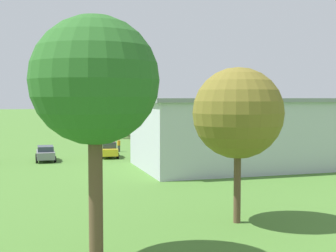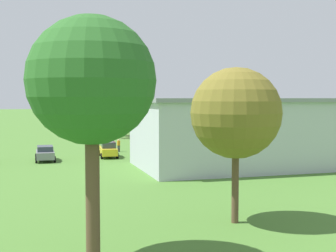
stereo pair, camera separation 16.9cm
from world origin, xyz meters
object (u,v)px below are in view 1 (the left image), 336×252
object	(u,v)px
biplane	(128,118)
car_grey	(46,153)
person_at_fence_line	(119,146)
tree_behind_hangar_right	(95,82)
car_yellow	(109,149)
tree_near_perimeter_road	(238,113)
hangar	(286,131)
windsock	(286,106)
person_crossing_taxiway	(146,144)

from	to	relation	value
biplane	car_grey	xyz separation A→B (m)	(15.02, 25.43, -2.33)
person_at_fence_line	tree_behind_hangar_right	distance (m)	37.80
car_grey	tree_behind_hangar_right	distance (m)	31.29
car_yellow	tree_near_perimeter_road	size ratio (longest dim) A/B	0.55
person_at_fence_line	hangar	bearing A→B (deg)	129.93
person_at_fence_line	tree_behind_hangar_right	xyz separation A→B (m)	(9.20, 36.11, 6.36)
car_grey	tree_near_perimeter_road	xyz separation A→B (m)	(-7.68, 27.36, 4.88)
car_yellow	person_at_fence_line	distance (m)	5.01
biplane	tree_behind_hangar_right	xyz separation A→B (m)	(15.29, 56.08, 3.97)
tree_near_perimeter_road	person_at_fence_line	bearing A→B (deg)	-92.19
biplane	windsock	bearing A→B (deg)	-176.75
person_crossing_taxiway	tree_behind_hangar_right	size ratio (longest dim) A/B	0.18
person_at_fence_line	tree_near_perimeter_road	distance (m)	33.21
person_crossing_taxiway	tree_behind_hangar_right	world-z (taller)	tree_behind_hangar_right
car_yellow	person_crossing_taxiway	distance (m)	6.92
person_at_fence_line	biplane	bearing A→B (deg)	-106.95
hangar	tree_near_perimeter_road	distance (m)	22.53
hangar	person_at_fence_line	world-z (taller)	hangar
car_yellow	person_at_fence_line	size ratio (longest dim) A/B	2.91
biplane	windsock	distance (m)	31.66
hangar	tree_near_perimeter_road	bearing A→B (deg)	50.43
car_yellow	person_at_fence_line	bearing A→B (deg)	-115.84
person_crossing_taxiway	person_at_fence_line	bearing A→B (deg)	-5.77
car_grey	person_at_fence_line	distance (m)	10.47
car_yellow	person_crossing_taxiway	size ratio (longest dim) A/B	2.55
person_at_fence_line	windsock	size ratio (longest dim) A/B	0.28
person_crossing_taxiway	windsock	bearing A→B (deg)	-147.21
car_yellow	tree_near_perimeter_road	distance (m)	28.72
biplane	person_at_fence_line	xyz separation A→B (m)	(6.09, 19.98, -2.40)
tree_behind_hangar_right	person_at_fence_line	bearing A→B (deg)	-104.30
person_crossing_taxiway	person_at_fence_line	xyz separation A→B (m)	(3.33, -0.34, -0.12)
car_grey	tree_behind_hangar_right	bearing A→B (deg)	89.50
person_crossing_taxiway	person_at_fence_line	size ratio (longest dim) A/B	1.14
car_yellow	car_grey	xyz separation A→B (m)	(6.75, 0.94, -0.05)
car_grey	person_crossing_taxiway	world-z (taller)	person_crossing_taxiway
person_crossing_taxiway	windsock	size ratio (longest dim) A/B	0.31
biplane	person_at_fence_line	size ratio (longest dim) A/B	5.34
car_yellow	tree_behind_hangar_right	xyz separation A→B (m)	(7.02, 31.59, 6.25)
person_at_fence_line	tree_near_perimeter_road	world-z (taller)	tree_near_perimeter_road
hangar	car_yellow	world-z (taller)	hangar
car_grey	person_at_fence_line	xyz separation A→B (m)	(-8.93, -5.45, -0.06)
person_crossing_taxiway	tree_behind_hangar_right	distance (m)	38.41
hangar	car_yellow	bearing A→B (deg)	-35.99
person_at_fence_line	tree_near_perimeter_road	bearing A→B (deg)	87.81
tree_behind_hangar_right	tree_near_perimeter_road	world-z (taller)	tree_behind_hangar_right
car_yellow	car_grey	size ratio (longest dim) A/B	1.07
person_at_fence_line	tree_behind_hangar_right	world-z (taller)	tree_behind_hangar_right
hangar	car_yellow	size ratio (longest dim) A/B	6.67
person_crossing_taxiway	tree_behind_hangar_right	bearing A→B (deg)	70.69
person_crossing_taxiway	person_at_fence_line	world-z (taller)	person_crossing_taxiway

